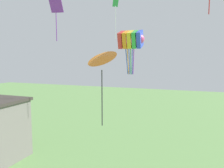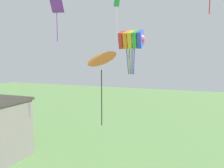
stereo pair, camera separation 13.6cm
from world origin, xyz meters
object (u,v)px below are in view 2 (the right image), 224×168
(kite_orange_delta, at_px, (101,59))
(kite_green_diamond, at_px, (117,13))
(kite_purple_streamer, at_px, (57,9))
(kite_rainbow_parafoil, at_px, (131,40))

(kite_orange_delta, xyz_separation_m, kite_green_diamond, (-2.88, 9.78, 4.13))
(kite_purple_streamer, xyz_separation_m, kite_orange_delta, (4.55, -3.18, -3.23))
(kite_purple_streamer, height_order, kite_green_diamond, kite_green_diamond)
(kite_purple_streamer, distance_m, kite_orange_delta, 6.42)
(kite_orange_delta, relative_size, kite_green_diamond, 1.00)
(kite_green_diamond, bearing_deg, kite_rainbow_parafoil, -58.31)
(kite_rainbow_parafoil, relative_size, kite_orange_delta, 0.86)
(kite_rainbow_parafoil, height_order, kite_purple_streamer, kite_purple_streamer)
(kite_rainbow_parafoil, xyz_separation_m, kite_orange_delta, (0.25, -5.53, -1.33))
(kite_purple_streamer, bearing_deg, kite_orange_delta, -34.93)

